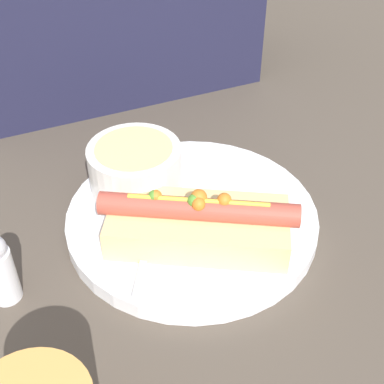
{
  "coord_description": "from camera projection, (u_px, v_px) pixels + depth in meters",
  "views": [
    {
      "loc": [
        -0.16,
        -0.37,
        0.38
      ],
      "look_at": [
        0.0,
        0.0,
        0.04
      ],
      "focal_mm": 50.0,
      "sensor_mm": 36.0,
      "label": 1
    }
  ],
  "objects": [
    {
      "name": "dinner_plate",
      "position": [
        192.0,
        218.0,
        0.55
      ],
      "size": [
        0.25,
        0.25,
        0.02
      ],
      "color": "white",
      "rests_on": "ground_plane"
    },
    {
      "name": "soup_bowl",
      "position": [
        135.0,
        166.0,
        0.56
      ],
      "size": [
        0.1,
        0.1,
        0.05
      ],
      "color": "silver",
      "rests_on": "dinner_plate"
    },
    {
      "name": "hot_dog",
      "position": [
        198.0,
        223.0,
        0.5
      ],
      "size": [
        0.18,
        0.15,
        0.06
      ],
      "rotation": [
        0.0,
        0.0,
        -0.52
      ],
      "color": "#E5C17F",
      "rests_on": "dinner_plate"
    },
    {
      "name": "spoon",
      "position": [
        156.0,
        206.0,
        0.54
      ],
      "size": [
        0.09,
        0.14,
        0.01
      ],
      "rotation": [
        0.0,
        0.0,
        1.05
      ],
      "color": "#B7B7BC",
      "rests_on": "dinner_plate"
    },
    {
      "name": "ground_plane",
      "position": [
        192.0,
        224.0,
        0.55
      ],
      "size": [
        4.0,
        4.0,
        0.0
      ],
      "primitive_type": "plane",
      "color": "#4C4238"
    }
  ]
}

